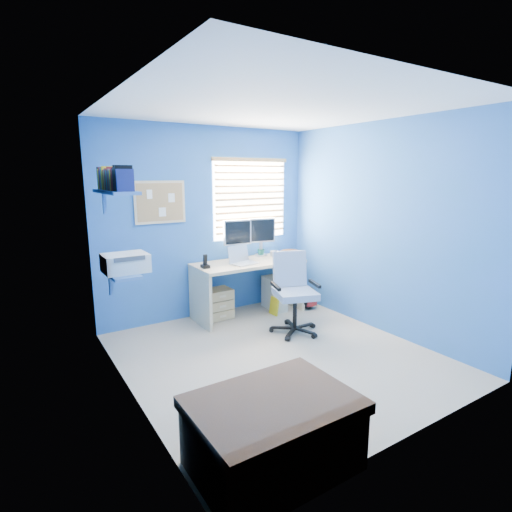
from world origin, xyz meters
TOP-DOWN VIEW (x-y plane):
  - floor at (0.00, 0.00)m, footprint 3.00×3.20m
  - ceiling at (0.00, 0.00)m, footprint 3.00×3.20m
  - wall_back at (0.00, 1.60)m, footprint 3.00×0.01m
  - wall_front at (0.00, -1.60)m, footprint 3.00×0.01m
  - wall_left at (-1.50, 0.00)m, footprint 0.01×3.20m
  - wall_right at (1.50, 0.00)m, footprint 0.01×3.20m
  - desk at (0.42, 1.26)m, footprint 1.47×0.65m
  - laptop at (0.29, 1.16)m, footprint 0.37×0.32m
  - monitor_left at (0.37, 1.49)m, footprint 0.41×0.16m
  - monitor_right at (0.77, 1.50)m, footprint 0.42×0.20m
  - phone at (-0.23, 1.23)m, footprint 0.10×0.12m
  - mug at (0.76, 1.48)m, footprint 0.10×0.09m
  - cd_spindle at (0.93, 1.38)m, footprint 0.13×0.13m
  - cat at (0.92, 1.04)m, footprint 0.48×0.34m
  - tower_pc at (0.84, 1.26)m, footprint 0.23×0.46m
  - drawer_boxes at (-0.00, 1.35)m, footprint 0.35×0.28m
  - yellow_book at (0.70, 1.06)m, footprint 0.03×0.17m
  - backpack at (1.25, 1.00)m, footprint 0.30×0.23m
  - bed_corner at (-0.97, -1.31)m, footprint 1.00×0.71m
  - office_chair at (0.57, 0.45)m, footprint 0.71×0.71m
  - window_blinds at (0.65, 1.57)m, footprint 1.15×0.05m
  - corkboard at (-0.65, 1.58)m, footprint 0.64×0.02m
  - wall_shelves at (-1.35, 0.75)m, footprint 0.42×0.90m

SIDE VIEW (x-z plane):
  - floor at x=0.00m, z-range 0.00..0.00m
  - yellow_book at x=0.70m, z-range 0.00..0.24m
  - backpack at x=1.25m, z-range 0.00..0.33m
  - drawer_boxes at x=0.00m, z-range 0.00..0.41m
  - tower_pc at x=0.84m, z-range 0.00..0.45m
  - bed_corner at x=-0.97m, z-range 0.00..0.48m
  - office_chair at x=0.57m, z-range -0.12..0.84m
  - desk at x=0.42m, z-range 0.00..0.74m
  - cd_spindle at x=0.93m, z-range 0.74..0.81m
  - mug at x=0.76m, z-range 0.74..0.84m
  - cat at x=0.92m, z-range 0.74..0.89m
  - phone at x=-0.23m, z-range 0.74..0.91m
  - laptop at x=0.29m, z-range 0.74..0.96m
  - monitor_left at x=0.37m, z-range 0.74..1.28m
  - monitor_right at x=0.77m, z-range 0.74..1.28m
  - wall_back at x=0.00m, z-range 0.00..2.50m
  - wall_front at x=0.00m, z-range 0.00..2.50m
  - wall_left at x=-1.50m, z-range 0.00..2.50m
  - wall_right at x=1.50m, z-range 0.00..2.50m
  - wall_shelves at x=-1.35m, z-range 0.91..1.96m
  - corkboard at x=-0.65m, z-range 1.29..1.81m
  - window_blinds at x=0.65m, z-range 1.00..2.10m
  - ceiling at x=0.00m, z-range 2.50..2.50m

